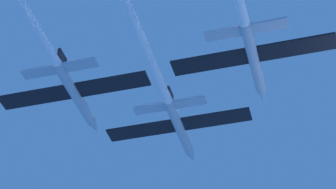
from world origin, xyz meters
TOP-DOWN VIEW (x-y plane):
  - jet_lead at (-0.50, -15.77)m, footprint 15.41×52.35m

SIDE VIEW (x-z plane):
  - jet_lead at x=-0.50m, z-range -1.80..0.75m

